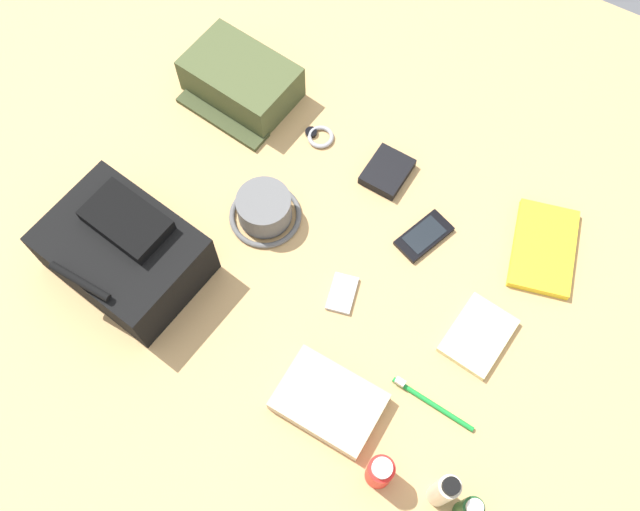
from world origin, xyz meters
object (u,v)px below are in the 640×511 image
object	(u,v)px
bucket_hat	(265,210)
cell_phone	(424,236)
folded_towel	(329,402)
toiletry_pouch	(241,81)
wristwatch	(319,136)
media_player	(342,293)
backpack	(124,252)
toothbrush	(428,401)
notepad	(478,336)
sunscreen_spray	(380,472)
paperback_novel	(544,248)
shampoo_bottle	(469,510)
lotion_bottle	(443,491)
wallet	(387,172)

from	to	relation	value
bucket_hat	cell_phone	xyz separation A→B (m)	(-0.33, -0.13, -0.03)
bucket_hat	folded_towel	distance (m)	0.44
toiletry_pouch	wristwatch	size ratio (longest dim) A/B	3.80
cell_phone	media_player	size ratio (longest dim) A/B	1.47
backpack	toiletry_pouch	size ratio (longest dim) A/B	1.23
toothbrush	folded_towel	distance (m)	0.20
backpack	toiletry_pouch	xyz separation A→B (m)	(0.04, -0.50, -0.02)
toiletry_pouch	notepad	bearing A→B (deg)	159.94
sunscreen_spray	folded_towel	distance (m)	0.17
backpack	paperback_novel	size ratio (longest dim) A/B	1.41
sunscreen_spray	paperback_novel	world-z (taller)	sunscreen_spray
toiletry_pouch	wristwatch	xyz separation A→B (m)	(-0.22, 0.02, -0.04)
shampoo_bottle	media_player	size ratio (longest dim) A/B	1.26
lotion_bottle	media_player	xyz separation A→B (m)	(0.35, -0.26, -0.08)
sunscreen_spray	notepad	xyz separation A→B (m)	(-0.05, -0.35, -0.05)
shampoo_bottle	folded_towel	distance (m)	0.32
backpack	paperback_novel	distance (m)	0.89
paperback_novel	folded_towel	distance (m)	0.57
lotion_bottle	notepad	world-z (taller)	lotion_bottle
sunscreen_spray	cell_phone	bearing A→B (deg)	-73.03
paperback_novel	wristwatch	world-z (taller)	paperback_novel
wristwatch	notepad	world-z (taller)	notepad
wristwatch	cell_phone	bearing A→B (deg)	161.65
bucket_hat	cell_phone	bearing A→B (deg)	-158.16
backpack	bucket_hat	world-z (taller)	backpack
sunscreen_spray	media_player	size ratio (longest dim) A/B	1.19
shampoo_bottle	notepad	world-z (taller)	shampoo_bottle
shampoo_bottle	toothbrush	xyz separation A→B (m)	(0.15, -0.15, -0.05)
paperback_novel	shampoo_bottle	bearing A→B (deg)	98.06
lotion_bottle	cell_phone	bearing A→B (deg)	-60.69
sunscreen_spray	cell_phone	size ratio (longest dim) A/B	0.81
backpack	media_player	distance (m)	0.46
wristwatch	paperback_novel	bearing A→B (deg)	179.39
wristwatch	wallet	size ratio (longest dim) A/B	0.65
toiletry_pouch	sunscreen_spray	world-z (taller)	sunscreen_spray
shampoo_bottle	cell_phone	bearing A→B (deg)	-55.96
notepad	media_player	bearing A→B (deg)	16.83
bucket_hat	sunscreen_spray	xyz separation A→B (m)	(-0.48, 0.36, 0.02)
lotion_bottle	folded_towel	xyz separation A→B (m)	(0.26, -0.05, -0.06)
bucket_hat	sunscreen_spray	world-z (taller)	sunscreen_spray
shampoo_bottle	cell_phone	xyz separation A→B (m)	(0.32, -0.47, -0.05)
toothbrush	shampoo_bottle	bearing A→B (deg)	134.35
paperback_novel	cell_phone	xyz separation A→B (m)	(0.24, 0.10, -0.00)
backpack	notepad	distance (m)	0.75
toothbrush	wallet	size ratio (longest dim) A/B	1.65
shampoo_bottle	paperback_novel	world-z (taller)	shampoo_bottle
shampoo_bottle	bucket_hat	bearing A→B (deg)	-27.85
paperback_novel	cell_phone	world-z (taller)	paperback_novel
notepad	bucket_hat	bearing A→B (deg)	3.56
lotion_bottle	media_player	world-z (taller)	lotion_bottle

